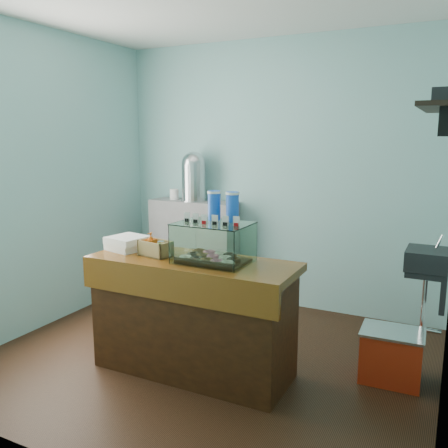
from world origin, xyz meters
The scene contains 9 objects.
ground centered at (0.00, 0.00, 0.00)m, with size 3.50×3.50×0.00m, color black.
room_shell centered at (0.03, 0.01, 1.71)m, with size 3.54×3.04×2.82m.
counter centered at (0.00, -0.25, 0.46)m, with size 1.60×0.60×0.90m.
back_shelf centered at (-0.90, 1.32, 0.55)m, with size 1.00×0.32×1.10m, color gray.
display_case centered at (0.18, -0.21, 1.07)m, with size 0.54×0.40×0.51m.
condiment_crate centered at (-0.32, -0.28, 0.96)m, with size 0.27×0.20×0.18m.
pastry_boxes centered at (-0.63, -0.21, 0.96)m, with size 0.34×0.34×0.11m.
coffee_urn centered at (-0.89, 1.31, 1.39)m, with size 0.30×0.30×0.55m.
red_cooler centered at (1.40, 0.28, 0.20)m, with size 0.46×0.36×0.40m.
Camera 1 is at (1.75, -3.23, 1.81)m, focal length 38.00 mm.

